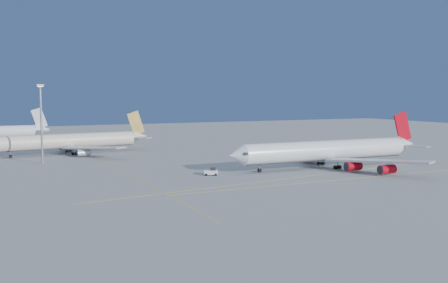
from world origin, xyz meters
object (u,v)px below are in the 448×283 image
Objects in this scene: airliner_etihad at (72,141)px; pushback_tug at (211,172)px; airliner_virgin at (331,151)px; light_mast at (41,117)px.

airliner_etihad is 71.63m from pushback_tug.
airliner_virgin is 93.31m from airliner_etihad.
airliner_virgin is at bearing 21.52° from pushback_tug.
airliner_virgin is at bearing -53.53° from airliner_etihad.
airliner_virgin is 2.70× the size of light_mast.
pushback_tug is (25.61, -66.79, -3.75)m from airliner_etihad.
light_mast is (-38.38, 42.30, 13.60)m from pushback_tug.
pushback_tug is at bearing -75.69° from airliner_etihad.
airliner_virgin reaches higher than pushback_tug.
airliner_etihad is at bearing 133.57° from airliner_virgin.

